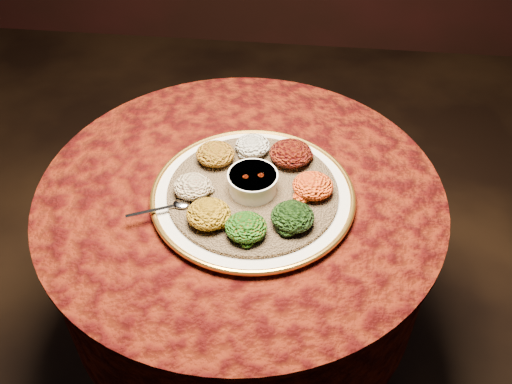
# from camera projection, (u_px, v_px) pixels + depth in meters

# --- Properties ---
(table) EXTENTS (0.96, 0.96, 0.73)m
(table) POSITION_uv_depth(u_px,v_px,m) (242.00, 240.00, 1.46)
(table) COLOR black
(table) RESTS_ON ground
(platter) EXTENTS (0.48, 0.48, 0.02)m
(platter) POSITION_uv_depth(u_px,v_px,m) (253.00, 195.00, 1.31)
(platter) COLOR silver
(platter) RESTS_ON table
(injera) EXTENTS (0.47, 0.47, 0.01)m
(injera) POSITION_uv_depth(u_px,v_px,m) (253.00, 192.00, 1.30)
(injera) COLOR olive
(injera) RESTS_ON platter
(stew_bowl) EXTENTS (0.11, 0.11, 0.05)m
(stew_bowl) POSITION_uv_depth(u_px,v_px,m) (253.00, 181.00, 1.28)
(stew_bowl) COLOR white
(stew_bowl) RESTS_ON injera
(spoon) EXTENTS (0.13, 0.07, 0.01)m
(spoon) POSITION_uv_depth(u_px,v_px,m) (177.00, 205.00, 1.25)
(spoon) COLOR silver
(spoon) RESTS_ON injera
(portion_ayib) EXTENTS (0.08, 0.08, 0.04)m
(portion_ayib) POSITION_uv_depth(u_px,v_px,m) (253.00, 146.00, 1.38)
(portion_ayib) COLOR beige
(portion_ayib) RESTS_ON injera
(portion_kitfo) EXTENTS (0.10, 0.10, 0.05)m
(portion_kitfo) POSITION_uv_depth(u_px,v_px,m) (291.00, 153.00, 1.35)
(portion_kitfo) COLOR black
(portion_kitfo) RESTS_ON injera
(portion_tikil) EXTENTS (0.09, 0.09, 0.04)m
(portion_tikil) POSITION_uv_depth(u_px,v_px,m) (313.00, 186.00, 1.27)
(portion_tikil) COLOR orange
(portion_tikil) RESTS_ON injera
(portion_gomen) EXTENTS (0.09, 0.09, 0.05)m
(portion_gomen) POSITION_uv_depth(u_px,v_px,m) (293.00, 217.00, 1.20)
(portion_gomen) COLOR black
(portion_gomen) RESTS_ON injera
(portion_mixveg) EXTENTS (0.09, 0.08, 0.04)m
(portion_mixveg) POSITION_uv_depth(u_px,v_px,m) (246.00, 227.00, 1.18)
(portion_mixveg) COLOR #A22C0A
(portion_mixveg) RESTS_ON injera
(portion_kik) EXTENTS (0.10, 0.09, 0.05)m
(portion_kik) POSITION_uv_depth(u_px,v_px,m) (209.00, 214.00, 1.21)
(portion_kik) COLOR #A16F0E
(portion_kik) RESTS_ON injera
(portion_timatim) EXTENTS (0.09, 0.08, 0.04)m
(portion_timatim) POSITION_uv_depth(u_px,v_px,m) (193.00, 186.00, 1.27)
(portion_timatim) COLOR maroon
(portion_timatim) RESTS_ON injera
(portion_shiro) EXTENTS (0.09, 0.09, 0.04)m
(portion_shiro) POSITION_uv_depth(u_px,v_px,m) (215.00, 154.00, 1.35)
(portion_shiro) COLOR brown
(portion_shiro) RESTS_ON injera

